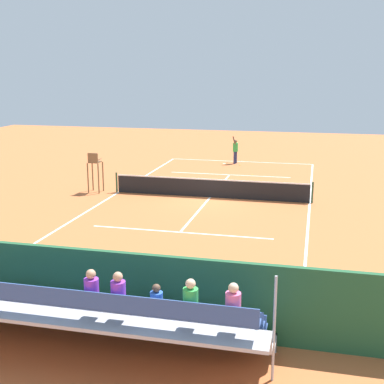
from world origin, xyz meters
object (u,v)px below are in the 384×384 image
object	(u,v)px
tennis_net	(210,188)
tennis_player	(235,149)
umpire_chair	(95,168)
equipment_bag	(105,306)
bleacher_stand	(75,312)
tennis_ball_near	(252,175)
tennis_ball_far	(240,165)
tennis_racket	(224,164)
courtside_bench	(168,298)

from	to	relation	value
tennis_net	tennis_player	xyz separation A→B (m)	(0.28, -10.10, 0.51)
umpire_chair	equipment_bag	bearing A→B (deg)	114.70
bleacher_stand	tennis_ball_near	bearing A→B (deg)	-93.67
tennis_net	umpire_chair	xyz separation A→B (m)	(6.20, 0.28, 0.81)
umpire_chair	tennis_player	xyz separation A→B (m)	(-5.92, -10.38, -0.30)
tennis_net	equipment_bag	distance (m)	13.40
equipment_bag	tennis_player	size ratio (longest dim) A/B	0.47
tennis_player	umpire_chair	bearing A→B (deg)	60.29
tennis_net	tennis_ball_far	xyz separation A→B (m)	(-0.16, -9.39, -0.47)
tennis_ball_far	tennis_racket	bearing A→B (deg)	-20.63
courtside_bench	tennis_ball_far	world-z (taller)	courtside_bench
equipment_bag	tennis_ball_near	world-z (taller)	equipment_bag
tennis_player	tennis_racket	bearing A→B (deg)	20.57
tennis_net	equipment_bag	world-z (taller)	tennis_net
tennis_net	tennis_player	distance (m)	10.11
equipment_bag	tennis_ball_far	size ratio (longest dim) A/B	13.64
tennis_net	tennis_racket	bearing A→B (deg)	-84.20
umpire_chair	tennis_player	world-z (taller)	umpire_chair
tennis_ball_near	tennis_ball_far	bearing A→B (deg)	-68.84
tennis_racket	tennis_player	bearing A→B (deg)	-159.43
bleacher_stand	tennis_player	bearing A→B (deg)	-89.34
bleacher_stand	equipment_bag	distance (m)	2.21
equipment_bag	tennis_ball_near	size ratio (longest dim) A/B	13.64
courtside_bench	tennis_ball_near	size ratio (longest dim) A/B	27.27
equipment_bag	tennis_ball_near	bearing A→B (deg)	-94.57
bleacher_stand	umpire_chair	bearing A→B (deg)	-67.72
tennis_net	courtside_bench	bearing A→B (deg)	96.81
bleacher_stand	umpire_chair	distance (m)	16.39
tennis_net	courtside_bench	distance (m)	13.37
tennis_net	tennis_ball_near	size ratio (longest dim) A/B	156.06
bleacher_stand	tennis_racket	xyz separation A→B (m)	(1.01, -25.27, -0.99)
tennis_player	tennis_racket	world-z (taller)	tennis_player
equipment_bag	tennis_racket	world-z (taller)	equipment_bag
umpire_chair	courtside_bench	bearing A→B (deg)	120.93
tennis_racket	courtside_bench	bearing A→B (deg)	96.38
umpire_chair	tennis_racket	world-z (taller)	umpire_chair
tennis_net	equipment_bag	size ratio (longest dim) A/B	11.44
bleacher_stand	tennis_player	size ratio (longest dim) A/B	4.70
equipment_bag	tennis_net	bearing A→B (deg)	-90.71
equipment_bag	tennis_ball_far	distance (m)	22.79
tennis_net	tennis_ball_far	size ratio (longest dim) A/B	156.06
tennis_net	equipment_bag	bearing A→B (deg)	89.29
tennis_net	bleacher_stand	size ratio (longest dim) A/B	1.14
equipment_bag	tennis_ball_far	world-z (taller)	equipment_bag
tennis_net	tennis_ball_far	bearing A→B (deg)	-90.99
equipment_bag	courtside_bench	bearing A→B (deg)	-175.80
bleacher_stand	tennis_ball_near	size ratio (longest dim) A/B	137.27
tennis_racket	tennis_ball_near	xyz separation A→B (m)	(-2.40, 3.64, 0.02)
tennis_ball_near	tennis_racket	bearing A→B (deg)	-56.60
bleacher_stand	tennis_racket	world-z (taller)	bleacher_stand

